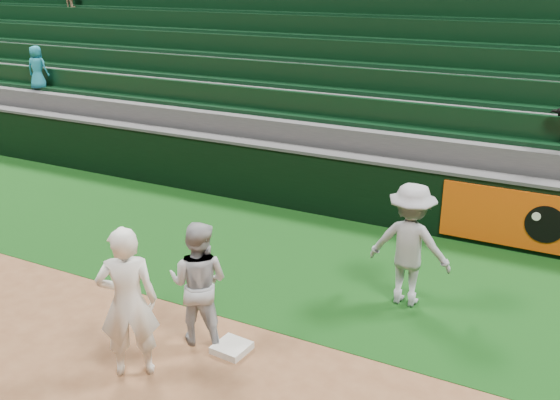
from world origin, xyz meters
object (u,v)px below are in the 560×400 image
object	(u,v)px
first_baseman	(128,302)
base_coach	(410,245)
first_base	(232,348)
baserunner	(199,283)

from	to	relation	value
first_baseman	base_coach	xyz separation A→B (m)	(2.37, 3.13, -0.03)
first_base	first_baseman	xyz separation A→B (m)	(-0.80, -0.91, 0.89)
first_base	first_baseman	world-z (taller)	first_baseman
first_base	base_coach	world-z (taller)	base_coach
first_baseman	baserunner	bearing A→B (deg)	-145.14
first_baseman	base_coach	bearing A→B (deg)	-164.08
first_baseman	baserunner	distance (m)	1.01
first_baseman	baserunner	xyz separation A→B (m)	(0.31, 0.95, -0.12)
first_base	base_coach	distance (m)	2.86
baserunner	first_baseman	bearing A→B (deg)	59.47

